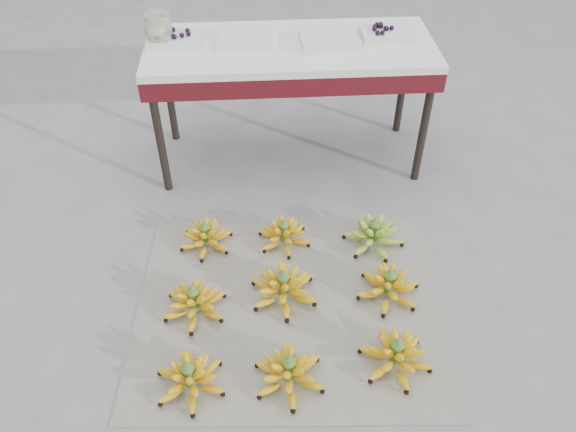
{
  "coord_description": "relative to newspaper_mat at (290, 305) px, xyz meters",
  "views": [
    {
      "loc": [
        -0.08,
        -1.49,
        1.83
      ],
      "look_at": [
        0.03,
        0.25,
        0.25
      ],
      "focal_mm": 35.0,
      "sensor_mm": 36.0,
      "label": 1
    }
  ],
  "objects": [
    {
      "name": "bunch_back_right",
      "position": [
        0.4,
        0.33,
        0.06
      ],
      "size": [
        0.36,
        0.36,
        0.16
      ],
      "rotation": [
        0.0,
        0.0,
        -0.42
      ],
      "color": "#7FAF2F",
      "rests_on": "newspaper_mat"
    },
    {
      "name": "bunch_mid_left",
      "position": [
        -0.39,
        -0.0,
        0.06
      ],
      "size": [
        0.26,
        0.26,
        0.16
      ],
      "rotation": [
        0.0,
        0.0,
        0.02
      ],
      "color": "#DEC309",
      "rests_on": "newspaper_mat"
    },
    {
      "name": "bunch_back_center",
      "position": [
        -0.0,
        0.37,
        0.05
      ],
      "size": [
        0.31,
        0.31,
        0.15
      ],
      "rotation": [
        0.0,
        0.0,
        0.4
      ],
      "color": "#DEC309",
      "rests_on": "newspaper_mat"
    },
    {
      "name": "bunch_front_center",
      "position": [
        -0.03,
        -0.35,
        0.06
      ],
      "size": [
        0.31,
        0.31,
        0.16
      ],
      "rotation": [
        0.0,
        0.0,
        0.18
      ],
      "color": "#DEC309",
      "rests_on": "newspaper_mat"
    },
    {
      "name": "bunch_front_right",
      "position": [
        0.37,
        -0.3,
        0.06
      ],
      "size": [
        0.35,
        0.35,
        0.16
      ],
      "rotation": [
        0.0,
        0.0,
        0.4
      ],
      "color": "#DEC309",
      "rests_on": "newspaper_mat"
    },
    {
      "name": "tray_left",
      "position": [
        -0.15,
        1.05,
        0.67
      ],
      "size": [
        0.25,
        0.19,
        0.04
      ],
      "color": "silver",
      "rests_on": "vendor_table"
    },
    {
      "name": "tray_far_left",
      "position": [
        -0.47,
        1.07,
        0.68
      ],
      "size": [
        0.26,
        0.19,
        0.06
      ],
      "color": "silver",
      "rests_on": "vendor_table"
    },
    {
      "name": "ground",
      "position": [
        -0.03,
        0.03,
        -0.0
      ],
      "size": [
        60.0,
        60.0,
        0.0
      ],
      "primitive_type": "plane",
      "color": "slate",
      "rests_on": "ground"
    },
    {
      "name": "vendor_table",
      "position": [
        0.07,
        1.03,
        0.58
      ],
      "size": [
        1.37,
        0.55,
        0.66
      ],
      "color": "black",
      "rests_on": "ground"
    },
    {
      "name": "glass_jar",
      "position": [
        -0.53,
        1.06,
        0.73
      ],
      "size": [
        0.13,
        0.13,
        0.15
      ],
      "primitive_type": "cylinder",
      "rotation": [
        0.0,
        0.0,
        -0.11
      ],
      "color": "beige",
      "rests_on": "vendor_table"
    },
    {
      "name": "bunch_front_left",
      "position": [
        -0.38,
        -0.35,
        0.06
      ],
      "size": [
        0.34,
        0.34,
        0.16
      ],
      "rotation": [
        0.0,
        0.0,
        0.4
      ],
      "color": "#DEC309",
      "rests_on": "newspaper_mat"
    },
    {
      "name": "newspaper_mat",
      "position": [
        0.0,
        0.0,
        0.0
      ],
      "size": [
        1.31,
        1.12,
        0.01
      ],
      "primitive_type": "cube",
      "rotation": [
        0.0,
        0.0,
        -0.06
      ],
      "color": "silver",
      "rests_on": "ground"
    },
    {
      "name": "bunch_back_left",
      "position": [
        -0.36,
        0.37,
        0.05
      ],
      "size": [
        0.24,
        0.24,
        0.15
      ],
      "rotation": [
        0.0,
        0.0,
        -0.0
      ],
      "color": "#DEC309",
      "rests_on": "newspaper_mat"
    },
    {
      "name": "tray_far_right",
      "position": [
        0.53,
        1.06,
        0.68
      ],
      "size": [
        0.24,
        0.18,
        0.06
      ],
      "color": "silver",
      "rests_on": "vendor_table"
    },
    {
      "name": "bunch_mid_right",
      "position": [
        0.41,
        0.03,
        0.06
      ],
      "size": [
        0.29,
        0.29,
        0.16
      ],
      "rotation": [
        0.0,
        0.0,
        0.1
      ],
      "color": "#DEC309",
      "rests_on": "newspaper_mat"
    },
    {
      "name": "tray_right",
      "position": [
        0.25,
        1.01,
        0.68
      ],
      "size": [
        0.27,
        0.2,
        0.04
      ],
      "color": "silver",
      "rests_on": "vendor_table"
    },
    {
      "name": "bunch_mid_center",
      "position": [
        -0.02,
        0.04,
        0.06
      ],
      "size": [
        0.31,
        0.31,
        0.17
      ],
      "rotation": [
        0.0,
        0.0,
        0.1
      ],
      "color": "#DEC309",
      "rests_on": "newspaper_mat"
    }
  ]
}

